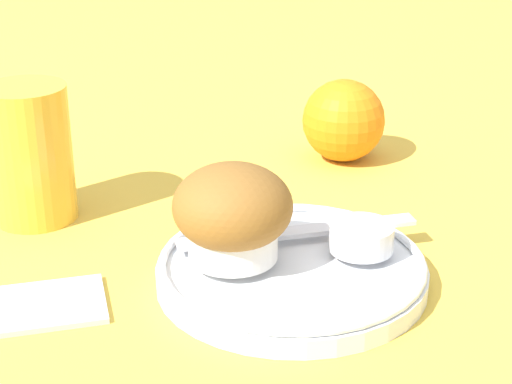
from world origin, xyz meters
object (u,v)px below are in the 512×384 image
Objects in this scene: muffin at (233,213)px; butter_knife at (298,232)px; juice_glass at (30,154)px; orange_fruit at (344,120)px.

butter_knife is (0.05, 0.02, -0.03)m from muffin.
muffin is 0.74× the size of juice_glass.
juice_glass is at bearing 132.41° from muffin.
juice_glass is (-0.19, 0.12, 0.03)m from butter_knife.
butter_knife is at bearing -33.15° from juice_glass.
butter_knife is at bearing 22.63° from muffin.
juice_glass is (-0.13, 0.15, 0.00)m from muffin.
orange_fruit is 0.70× the size of juice_glass.
butter_knife is 1.63× the size of juice_glass.
orange_fruit is at bearing 11.96° from juice_glass.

